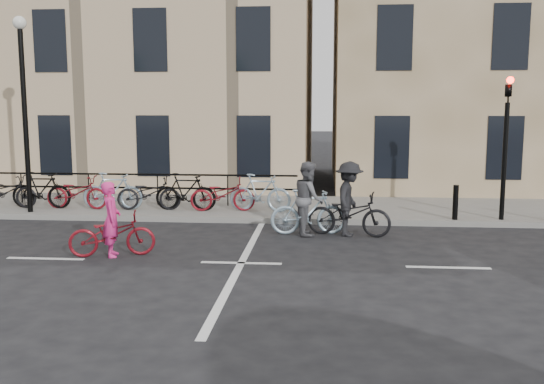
# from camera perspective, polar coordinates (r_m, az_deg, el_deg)

# --- Properties ---
(ground) EXTENTS (120.00, 120.00, 0.00)m
(ground) POSITION_cam_1_polar(r_m,az_deg,el_deg) (12.02, -2.91, -6.71)
(ground) COLOR black
(ground) RESTS_ON ground
(sidewalk) EXTENTS (46.00, 4.00, 0.15)m
(sidewalk) POSITION_cam_1_polar(r_m,az_deg,el_deg) (18.63, -12.66, -1.31)
(sidewalk) COLOR slate
(sidewalk) RESTS_ON ground
(building_east) EXTENTS (14.00, 10.00, 12.00)m
(building_east) POSITION_cam_1_polar(r_m,az_deg,el_deg) (25.78, 22.28, 14.43)
(building_east) COLOR #947C59
(building_east) RESTS_ON sidewalk
(building_west) EXTENTS (20.00, 10.00, 10.00)m
(building_west) POSITION_cam_1_polar(r_m,az_deg,el_deg) (26.78, -18.87, 12.20)
(building_west) COLOR tan
(building_west) RESTS_ON sidewalk
(traffic_light) EXTENTS (0.18, 0.30, 3.90)m
(traffic_light) POSITION_cam_1_polar(r_m,az_deg,el_deg) (16.52, 21.18, 5.44)
(traffic_light) COLOR black
(traffic_light) RESTS_ON sidewalk
(lamp_post) EXTENTS (0.36, 0.36, 5.28)m
(lamp_post) POSITION_cam_1_polar(r_m,az_deg,el_deg) (17.85, -22.35, 8.88)
(lamp_post) COLOR black
(lamp_post) RESTS_ON sidewalk
(bollard_east) EXTENTS (0.14, 0.14, 0.90)m
(bollard_east) POSITION_cam_1_polar(r_m,az_deg,el_deg) (16.31, 16.88, -0.93)
(bollard_east) COLOR black
(bollard_east) RESTS_ON sidewalk
(parked_bikes) EXTENTS (9.35, 1.23, 1.05)m
(parked_bikes) POSITION_cam_1_polar(r_m,az_deg,el_deg) (17.60, -13.24, 0.00)
(parked_bikes) COLOR black
(parked_bikes) RESTS_ON sidewalk
(cyclist_pink) EXTENTS (1.84, 1.05, 1.55)m
(cyclist_pink) POSITION_cam_1_polar(r_m,az_deg,el_deg) (12.87, -14.83, -3.52)
(cyclist_pink) COLOR maroon
(cyclist_pink) RESTS_ON ground
(cyclist_grey) EXTENTS (1.88, 0.95, 1.77)m
(cyclist_grey) POSITION_cam_1_polar(r_m,az_deg,el_deg) (14.50, 3.46, -1.24)
(cyclist_grey) COLOR #8BA4B6
(cyclist_grey) RESTS_ON ground
(cyclist_dark) EXTENTS (2.09, 1.26, 1.78)m
(cyclist_dark) POSITION_cam_1_polar(r_m,az_deg,el_deg) (14.45, 7.25, -1.39)
(cyclist_dark) COLOR black
(cyclist_dark) RESTS_ON ground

